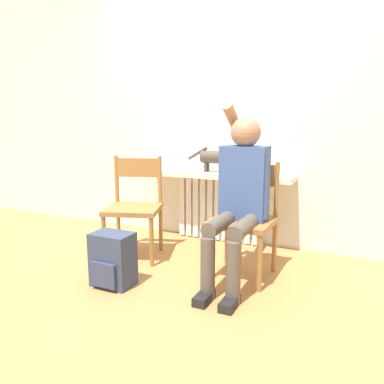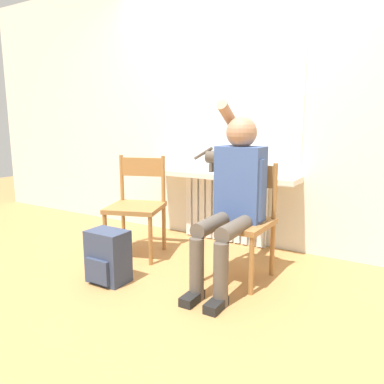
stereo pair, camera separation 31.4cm
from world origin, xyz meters
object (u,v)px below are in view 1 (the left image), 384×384
chair_left (134,205)px  backpack (113,260)px  person (240,191)px  chair_right (244,217)px  cat (219,158)px

chair_left → backpack: 0.69m
backpack → person: bearing=31.0°
chair_left → chair_right: bearing=-19.2°
chair_left → cat: (0.55, 0.63, 0.39)m
backpack → cat: bearing=74.2°
cat → backpack: cat is taller
chair_left → cat: bearing=29.4°
person → cat: size_ratio=2.48×
chair_right → backpack: bearing=-141.9°
cat → backpack: bearing=-105.8°
cat → backpack: size_ratio=1.37×
chair_right → cat: bearing=127.4°
person → backpack: size_ratio=3.39×
backpack → chair_left: bearing=108.9°
chair_right → backpack: 1.03m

